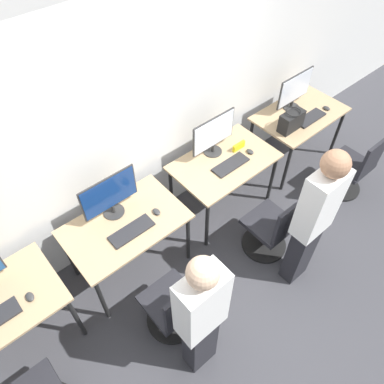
{
  "coord_description": "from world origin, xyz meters",
  "views": [
    {
      "loc": [
        -1.47,
        -1.58,
        3.48
      ],
      "look_at": [
        0.0,
        0.14,
        0.89
      ],
      "focal_mm": 35.0,
      "sensor_mm": 36.0,
      "label": 1
    }
  ],
  "objects": [
    {
      "name": "person_right",
      "position": [
        0.57,
        -0.79,
        0.93
      ],
      "size": [
        0.36,
        0.22,
        1.69
      ],
      "color": "#232328",
      "rests_on": "ground_plane"
    },
    {
      "name": "ground_plane",
      "position": [
        0.0,
        0.0,
        0.0
      ],
      "size": [
        20.0,
        20.0,
        0.0
      ],
      "primitive_type": "plane",
      "color": "#3D3D42"
    },
    {
      "name": "monitor_right",
      "position": [
        0.63,
        0.53,
        0.98
      ],
      "size": [
        0.55,
        0.2,
        0.45
      ],
      "color": "#2D2D2D",
      "rests_on": "desk_right"
    },
    {
      "name": "mouse_far_right",
      "position": [
        2.18,
        0.19,
        0.75
      ],
      "size": [
        0.06,
        0.09,
        0.03
      ],
      "color": "#333333",
      "rests_on": "desk_far_right"
    },
    {
      "name": "handbag",
      "position": [
        1.55,
        0.24,
        0.85
      ],
      "size": [
        0.3,
        0.18,
        0.25
      ],
      "color": "black",
      "rests_on": "desk_far_right"
    },
    {
      "name": "desk_left",
      "position": [
        -0.63,
        0.35,
        0.66
      ],
      "size": [
        1.1,
        0.69,
        0.74
      ],
      "color": "tan",
      "rests_on": "ground_plane"
    },
    {
      "name": "mouse_far_left",
      "position": [
        -1.59,
        0.23,
        0.75
      ],
      "size": [
        0.06,
        0.09,
        0.03
      ],
      "color": "#333333",
      "rests_on": "desk_far_left"
    },
    {
      "name": "placard_right",
      "position": [
        0.87,
        0.38,
        0.78
      ],
      "size": [
        0.16,
        0.03,
        0.08
      ],
      "color": "yellow",
      "rests_on": "desk_right"
    },
    {
      "name": "desk_right",
      "position": [
        0.63,
        0.35,
        0.66
      ],
      "size": [
        1.1,
        0.69,
        0.74
      ],
      "color": "tan",
      "rests_on": "ground_plane"
    },
    {
      "name": "mouse_left",
      "position": [
        -0.33,
        0.26,
        0.75
      ],
      "size": [
        0.06,
        0.09,
        0.03
      ],
      "color": "#333333",
      "rests_on": "desk_left"
    },
    {
      "name": "office_chair_right",
      "position": [
        0.6,
        -0.42,
        0.35
      ],
      "size": [
        0.48,
        0.48,
        0.87
      ],
      "color": "black",
      "rests_on": "ground_plane"
    },
    {
      "name": "monitor_far_right",
      "position": [
        1.88,
        0.5,
        0.98
      ],
      "size": [
        0.55,
        0.2,
        0.45
      ],
      "color": "#2D2D2D",
      "rests_on": "desk_far_right"
    },
    {
      "name": "mouse_right",
      "position": [
        0.92,
        0.26,
        0.75
      ],
      "size": [
        0.06,
        0.09,
        0.03
      ],
      "color": "#333333",
      "rests_on": "desk_right"
    },
    {
      "name": "person_left",
      "position": [
        -0.71,
        -0.79,
        0.88
      ],
      "size": [
        0.36,
        0.21,
        1.61
      ],
      "color": "#232328",
      "rests_on": "ground_plane"
    },
    {
      "name": "office_chair_far_right",
      "position": [
        1.96,
        -0.46,
        0.35
      ],
      "size": [
        0.48,
        0.48,
        0.87
      ],
      "color": "black",
      "rests_on": "ground_plane"
    },
    {
      "name": "keyboard_right",
      "position": [
        0.63,
        0.26,
        0.75
      ],
      "size": [
        0.41,
        0.16,
        0.02
      ],
      "color": "#262628",
      "rests_on": "desk_right"
    },
    {
      "name": "keyboard_far_right",
      "position": [
        1.88,
        0.2,
        0.75
      ],
      "size": [
        0.41,
        0.16,
        0.02
      ],
      "color": "#262628",
      "rests_on": "desk_far_right"
    },
    {
      "name": "office_chair_left",
      "position": [
        -0.69,
        -0.43,
        0.35
      ],
      "size": [
        0.48,
        0.48,
        0.87
      ],
      "color": "black",
      "rests_on": "ground_plane"
    },
    {
      "name": "wall_back",
      "position": [
        0.0,
        0.82,
        1.4
      ],
      "size": [
        12.0,
        0.05,
        2.8
      ],
      "color": "silver",
      "rests_on": "ground_plane"
    },
    {
      "name": "keyboard_left",
      "position": [
        -0.63,
        0.23,
        0.75
      ],
      "size": [
        0.41,
        0.16,
        0.02
      ],
      "color": "#262628",
      "rests_on": "desk_left"
    },
    {
      "name": "desk_far_right",
      "position": [
        1.88,
        0.35,
        0.66
      ],
      "size": [
        1.1,
        0.69,
        0.74
      ],
      "color": "tan",
      "rests_on": "ground_plane"
    },
    {
      "name": "monitor_left",
      "position": [
        -0.63,
        0.52,
        0.98
      ],
      "size": [
        0.55,
        0.2,
        0.45
      ],
      "color": "#2D2D2D",
      "rests_on": "desk_left"
    }
  ]
}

